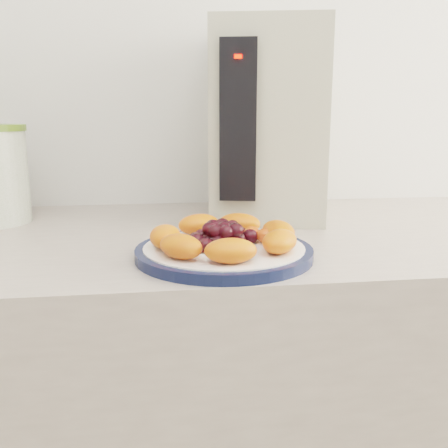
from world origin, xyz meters
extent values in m
cube|color=silver|center=(0.00, 1.51, 1.30)|extent=(3.50, 0.02, 2.60)
cylinder|color=#121B3C|center=(0.11, 1.03, 0.91)|extent=(0.26, 0.26, 0.01)
cylinder|color=white|center=(0.11, 1.03, 0.91)|extent=(0.23, 0.23, 0.02)
cube|color=#B4B09B|center=(0.24, 1.35, 1.09)|extent=(0.27, 0.34, 0.37)
cube|color=black|center=(0.16, 1.21, 1.09)|extent=(0.07, 0.03, 0.28)
cube|color=#FF0C05|center=(0.16, 1.20, 1.20)|extent=(0.01, 0.01, 0.01)
ellipsoid|color=#E34D18|center=(0.19, 1.04, 0.93)|extent=(0.05, 0.07, 0.03)
ellipsoid|color=#E34D18|center=(0.14, 1.11, 0.93)|extent=(0.08, 0.07, 0.03)
ellipsoid|color=#E34D18|center=(0.08, 1.11, 0.93)|extent=(0.08, 0.07, 0.03)
ellipsoid|color=#E34D18|center=(0.02, 1.04, 0.93)|extent=(0.05, 0.07, 0.03)
ellipsoid|color=#E34D18|center=(0.04, 0.98, 0.93)|extent=(0.08, 0.08, 0.03)
ellipsoid|color=#E34D18|center=(0.11, 0.95, 0.93)|extent=(0.07, 0.05, 0.03)
ellipsoid|color=#E34D18|center=(0.18, 0.99, 0.93)|extent=(0.07, 0.08, 0.03)
ellipsoid|color=black|center=(0.11, 1.03, 0.93)|extent=(0.02, 0.02, 0.02)
ellipsoid|color=black|center=(0.13, 1.03, 0.93)|extent=(0.02, 0.02, 0.02)
ellipsoid|color=black|center=(0.12, 1.05, 0.93)|extent=(0.02, 0.02, 0.02)
ellipsoid|color=black|center=(0.10, 1.05, 0.93)|extent=(0.02, 0.02, 0.02)
ellipsoid|color=black|center=(0.09, 1.03, 0.93)|extent=(0.02, 0.02, 0.02)
ellipsoid|color=black|center=(0.10, 1.01, 0.93)|extent=(0.02, 0.02, 0.02)
ellipsoid|color=black|center=(0.12, 1.01, 0.93)|extent=(0.02, 0.02, 0.02)
ellipsoid|color=black|center=(0.15, 1.04, 0.93)|extent=(0.02, 0.02, 0.02)
ellipsoid|color=black|center=(0.14, 1.06, 0.93)|extent=(0.02, 0.02, 0.02)
ellipsoid|color=black|center=(0.12, 1.07, 0.93)|extent=(0.02, 0.02, 0.02)
ellipsoid|color=black|center=(0.10, 1.07, 0.93)|extent=(0.02, 0.02, 0.02)
ellipsoid|color=black|center=(0.08, 1.06, 0.93)|extent=(0.02, 0.02, 0.02)
ellipsoid|color=black|center=(0.07, 1.04, 0.93)|extent=(0.02, 0.02, 0.02)
ellipsoid|color=black|center=(0.07, 1.02, 0.93)|extent=(0.02, 0.02, 0.02)
ellipsoid|color=black|center=(0.08, 1.00, 0.93)|extent=(0.02, 0.02, 0.02)
ellipsoid|color=black|center=(0.11, 1.03, 0.94)|extent=(0.02, 0.02, 0.02)
ellipsoid|color=black|center=(0.12, 1.05, 0.94)|extent=(0.02, 0.02, 0.02)
ellipsoid|color=black|center=(0.11, 1.05, 0.94)|extent=(0.02, 0.02, 0.02)
ellipsoid|color=black|center=(0.09, 1.05, 0.94)|extent=(0.02, 0.02, 0.02)
ellipsoid|color=black|center=(0.09, 1.03, 0.94)|extent=(0.02, 0.02, 0.02)
ellipsoid|color=black|center=(0.09, 1.02, 0.94)|extent=(0.02, 0.02, 0.02)
ellipsoid|color=black|center=(0.11, 1.01, 0.94)|extent=(0.02, 0.02, 0.02)
ellipsoid|color=black|center=(0.12, 1.02, 0.94)|extent=(0.02, 0.02, 0.02)
ellipsoid|color=#EF4A1F|center=(0.17, 1.04, 0.93)|extent=(0.03, 0.03, 0.02)
ellipsoid|color=#EF4A1F|center=(0.20, 1.04, 0.93)|extent=(0.04, 0.03, 0.02)
ellipsoid|color=#EF4A1F|center=(0.18, 1.02, 0.93)|extent=(0.04, 0.04, 0.02)
ellipsoid|color=#EF4A1F|center=(0.15, 1.05, 0.93)|extent=(0.04, 0.04, 0.02)
camera|label=1|loc=(0.01, 0.34, 1.10)|focal=40.00mm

